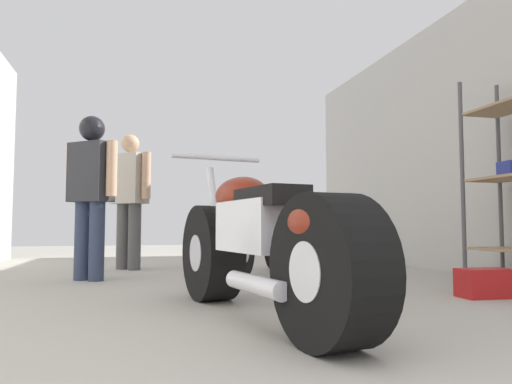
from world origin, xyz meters
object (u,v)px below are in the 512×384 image
object	(u,v)px
mechanic_with_helmet	(91,181)
red_toolbox	(485,283)
mechanic_in_blue	(129,193)
motorcycle_black_naked	(258,243)
motorcycle_maroon_cruiser	(259,244)

from	to	relation	value
mechanic_with_helmet	red_toolbox	world-z (taller)	mechanic_with_helmet
mechanic_in_blue	mechanic_with_helmet	xyz separation A→B (m)	(-0.37, -1.16, 0.03)
mechanic_in_blue	red_toolbox	bearing A→B (deg)	-49.52
motorcycle_black_naked	red_toolbox	bearing A→B (deg)	-61.10
red_toolbox	mechanic_in_blue	bearing A→B (deg)	130.48
motorcycle_maroon_cruiser	motorcycle_black_naked	world-z (taller)	motorcycle_maroon_cruiser
motorcycle_maroon_cruiser	red_toolbox	distance (m)	1.98
mechanic_in_blue	red_toolbox	distance (m)	4.18
mechanic_in_blue	red_toolbox	xyz separation A→B (m)	(2.65, -3.11, -0.85)
motorcycle_maroon_cruiser	mechanic_in_blue	size ratio (longest dim) A/B	1.34
motorcycle_black_naked	red_toolbox	distance (m)	2.52
red_toolbox	motorcycle_black_naked	bearing A→B (deg)	118.90
motorcycle_maroon_cruiser	mechanic_with_helmet	bearing A→B (deg)	115.23
motorcycle_maroon_cruiser	mechanic_in_blue	world-z (taller)	mechanic_in_blue
motorcycle_black_naked	mechanic_with_helmet	world-z (taller)	mechanic_with_helmet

